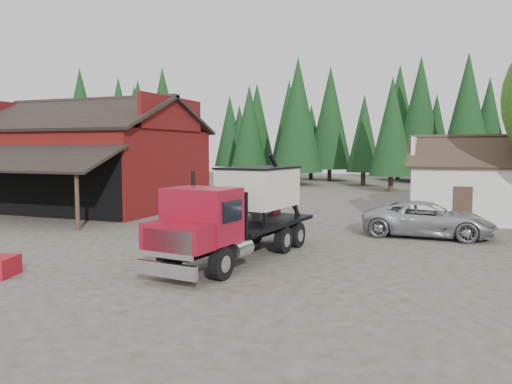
% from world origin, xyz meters
% --- Properties ---
extents(ground, '(120.00, 120.00, 0.00)m').
position_xyz_m(ground, '(0.00, 0.00, 0.00)').
color(ground, '#413933').
rests_on(ground, ground).
extents(red_barn, '(12.80, 13.63, 7.18)m').
position_xyz_m(red_barn, '(-11.00, 9.90, 2.69)').
color(red_barn, '#5F160F').
rests_on(red_barn, ground).
extents(farmhouse, '(8.60, 6.42, 4.65)m').
position_xyz_m(farmhouse, '(13.00, 13.00, 1.67)').
color(farmhouse, silver).
rests_on(farmhouse, ground).
extents(conifer_backdrop, '(76.00, 16.00, 16.00)m').
position_xyz_m(conifer_backdrop, '(0.00, 42.00, 0.00)').
color(conifer_backdrop, black).
rests_on(conifer_backdrop, ground).
extents(near_pine_a, '(4.40, 4.40, 11.40)m').
position_xyz_m(near_pine_a, '(-22.00, 28.00, 6.39)').
color(near_pine_a, '#382619').
rests_on(near_pine_a, ground).
extents(near_pine_b, '(3.96, 3.96, 10.40)m').
position_xyz_m(near_pine_b, '(6.00, 30.00, 5.89)').
color(near_pine_b, '#382619').
rests_on(near_pine_b, ground).
extents(near_pine_d, '(5.28, 5.28, 13.40)m').
position_xyz_m(near_pine_d, '(-4.00, 34.00, 7.39)').
color(near_pine_d, '#382619').
rests_on(near_pine_d, ground).
extents(feed_truck, '(3.22, 8.43, 3.71)m').
position_xyz_m(feed_truck, '(3.96, -0.81, 1.73)').
color(feed_truck, black).
rests_on(feed_truck, ground).
extents(silver_car, '(5.61, 2.68, 1.55)m').
position_xyz_m(silver_car, '(9.98, 6.25, 0.77)').
color(silver_car, '#ABAEB3').
rests_on(silver_car, ground).
extents(equip_box, '(0.98, 1.25, 0.60)m').
position_xyz_m(equip_box, '(-1.88, -5.64, 0.30)').
color(equip_box, maroon).
rests_on(equip_box, ground).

